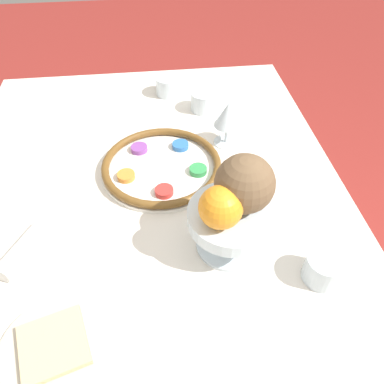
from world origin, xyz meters
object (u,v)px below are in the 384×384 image
Objects in this scene: coconut at (245,184)px; bread_plate at (54,347)px; seder_plate at (162,166)px; napkin_roll at (24,248)px; fruit_stand at (231,221)px; cup_mid at (168,86)px; orange_fruit at (221,207)px; cup_near at (324,268)px; cup_far at (203,101)px; wine_glass at (228,116)px.

coconut is 0.60× the size of bread_plate.
napkin_roll is at bearing -52.20° from seder_plate.
cup_mid is (-0.64, -0.08, -0.05)m from fruit_stand.
coconut reaches higher than orange_fruit.
cup_near is at bearing 99.31° from bread_plate.
napkin_roll is 1.87× the size of cup_far.
orange_fruit is 0.07m from coconut.
coconut is 0.53m from cup_far.
seder_plate is 3.95× the size of cup_far.
orange_fruit is 0.68m from cup_mid.
coconut is (-0.01, 0.02, 0.09)m from fruit_stand.
orange_fruit reaches higher than cup_far.
cup_far is (-0.56, 0.05, -0.12)m from orange_fruit.
bread_plate is 0.23m from napkin_roll.
coconut reaches higher than napkin_roll.
wine_glass is 0.66× the size of bread_plate.
bread_plate is at bearing -26.64° from cup_far.
fruit_stand is 0.08m from orange_fruit.
wine_glass is at bearing 173.65° from coconut.
wine_glass is at bearing -166.75° from cup_near.
coconut is 0.65m from cup_mid.
fruit_stand reaches higher than cup_far.
cup_near is at bearing 68.87° from orange_fruit.
cup_far is (0.11, 0.10, 0.00)m from cup_mid.
coconut is 1.49× the size of cup_near.
orange_fruit is at bearing 4.49° from cup_mid.
cup_near is 1.00× the size of cup_mid.
wine_glass is 0.35m from coconut.
coconut reaches higher than seder_plate.
orange_fruit reaches higher than cup_mid.
seder_plate is 0.49m from bread_plate.
seder_plate is at bearing 127.80° from napkin_roll.
fruit_stand reaches higher than bread_plate.
napkin_roll is at bearing -93.69° from fruit_stand.
seder_plate is 0.32m from coconut.
bread_plate is at bearing -17.33° from cup_mid.
napkin_roll is 1.87× the size of cup_near.
coconut is at bearing 31.42° from seder_plate.
coconut is at bearing 9.40° from cup_mid.
napkin_roll is (-0.03, -0.42, -0.06)m from fruit_stand.
coconut reaches higher than cup_mid.
fruit_stand is 0.43m from napkin_roll.
coconut is (0.24, 0.15, 0.15)m from seder_plate.
fruit_stand is 0.39m from bread_plate.
seder_plate is 2.11× the size of napkin_roll.
cup_mid is at bearing -172.78° from fruit_stand.
coconut is at bearing 127.30° from orange_fruit.
napkin_roll is at bearing -29.21° from cup_mid.
seder_plate is 0.38m from cup_mid.
cup_near is 0.65m from cup_far.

